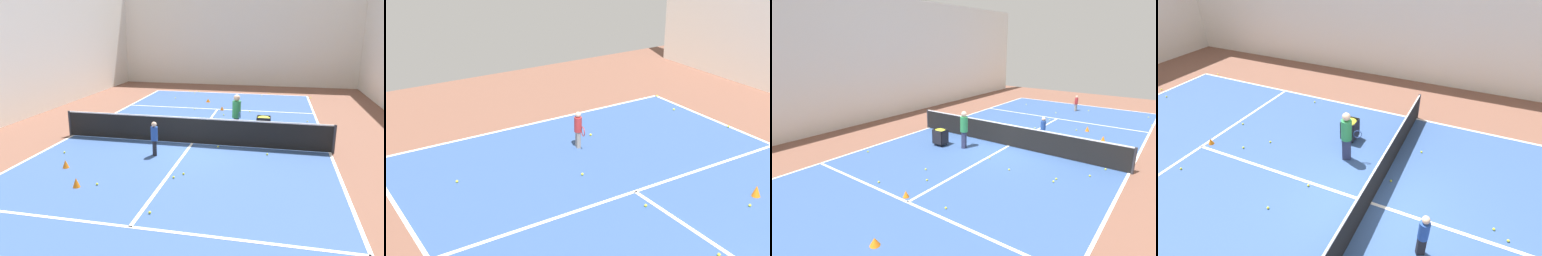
{
  "view_description": "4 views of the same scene",
  "coord_description": "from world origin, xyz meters",
  "views": [
    {
      "loc": [
        3.07,
        -13.66,
        4.44
      ],
      "look_at": [
        0.0,
        0.0,
        0.64
      ],
      "focal_mm": 35.0,
      "sensor_mm": 36.0,
      "label": 1
    },
    {
      "loc": [
        7.37,
        2.47,
        6.43
      ],
      "look_at": [
        -0.24,
        -9.46,
        0.61
      ],
      "focal_mm": 50.0,
      "sensor_mm": 36.0,
      "label": 2
    },
    {
      "loc": [
        -6.35,
        12.06,
        4.82
      ],
      "look_at": [
        1.55,
        1.48,
        0.96
      ],
      "focal_mm": 28.0,
      "sensor_mm": 36.0,
      "label": 3
    },
    {
      "loc": [
        -5.68,
        -1.98,
        6.24
      ],
      "look_at": [
        2.67,
        1.87,
        0.48
      ],
      "focal_mm": 28.0,
      "sensor_mm": 36.0,
      "label": 4
    }
  ],
  "objects": [
    {
      "name": "line_service_near",
      "position": [
        0.0,
        -6.49,
        0.01
      ],
      "size": [
        10.29,
        0.1,
        0.0
      ],
      "primitive_type": "cube",
      "color": "white",
      "rests_on": "ground"
    },
    {
      "name": "tennis_ball_5",
      "position": [
        -5.07,
        -8.17,
        0.04
      ],
      "size": [
        0.07,
        0.07,
        0.07
      ],
      "primitive_type": "sphere",
      "color": "yellow",
      "rests_on": "ground"
    },
    {
      "name": "training_cone_0",
      "position": [
        -2.32,
        -4.74,
        0.14
      ],
      "size": [
        0.21,
        0.21,
        0.28
      ],
      "primitive_type": "cone",
      "color": "orange",
      "rests_on": "ground"
    },
    {
      "name": "tennis_ball_10",
      "position": [
        3.51,
        -9.28,
        0.04
      ],
      "size": [
        0.07,
        0.07,
        0.07
      ],
      "primitive_type": "sphere",
      "color": "yellow",
      "rests_on": "ground"
    },
    {
      "name": "tennis_ball_15",
      "position": [
        0.62,
        -7.91,
        0.04
      ],
      "size": [
        0.07,
        0.07,
        0.07
      ],
      "primitive_type": "sphere",
      "color": "yellow",
      "rests_on": "ground"
    },
    {
      "name": "line_baseline_near",
      "position": [
        0.0,
        -11.79,
        0.01
      ],
      "size": [
        10.29,
        0.1,
        0.0
      ],
      "primitive_type": "cube",
      "color": "white",
      "rests_on": "ground"
    },
    {
      "name": "tennis_ball_19",
      "position": [
        -1.02,
        -9.96,
        0.04
      ],
      "size": [
        0.07,
        0.07,
        0.07
      ],
      "primitive_type": "sphere",
      "color": "yellow",
      "rests_on": "ground"
    },
    {
      "name": "tennis_ball_22",
      "position": [
        -5.11,
        -11.68,
        0.04
      ],
      "size": [
        0.07,
        0.07,
        0.07
      ],
      "primitive_type": "sphere",
      "color": "yellow",
      "rests_on": "ground"
    },
    {
      "name": "player_near_baseline",
      "position": [
        -0.24,
        -9.44,
        0.63
      ],
      "size": [
        0.27,
        0.57,
        1.1
      ],
      "rotation": [
        0.0,
        0.0,
        1.33
      ],
      "color": "gray",
      "rests_on": "ground"
    },
    {
      "name": "tennis_ball_6",
      "position": [
        -1.81,
        -4.48,
        0.04
      ],
      "size": [
        0.07,
        0.07,
        0.07
      ],
      "primitive_type": "sphere",
      "color": "yellow",
      "rests_on": "ground"
    },
    {
      "name": "tennis_ball_3",
      "position": [
        0.24,
        -5.79,
        0.04
      ],
      "size": [
        0.07,
        0.07,
        0.07
      ],
      "primitive_type": "sphere",
      "color": "yellow",
      "rests_on": "ground"
    },
    {
      "name": "tennis_ball_25",
      "position": [
        0.22,
        -3.51,
        0.04
      ],
      "size": [
        0.07,
        0.07,
        0.07
      ],
      "primitive_type": "sphere",
      "color": "yellow",
      "rests_on": "ground"
    },
    {
      "name": "tennis_ball_2",
      "position": [
        -4.67,
        -10.27,
        0.04
      ],
      "size": [
        0.07,
        0.07,
        0.07
      ],
      "primitive_type": "sphere",
      "color": "yellow",
      "rests_on": "ground"
    }
  ]
}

